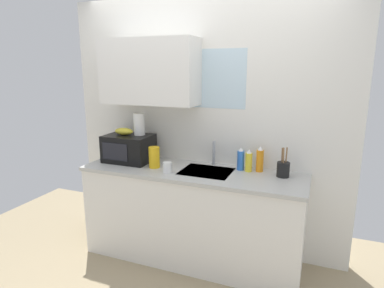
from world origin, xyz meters
TOP-DOWN VIEW (x-y plane):
  - kitchen_wall_assembly at (-0.10, 0.31)m, footprint 2.85×0.42m
  - counter_unit at (0.00, 0.00)m, footprint 2.08×0.63m
  - sink_faucet at (0.13, 0.24)m, footprint 0.03×0.03m
  - microwave at (-0.71, 0.05)m, footprint 0.46×0.35m
  - banana_bunch at (-0.76, 0.05)m, footprint 0.20×0.11m
  - paper_towel_roll at (-0.61, 0.10)m, footprint 0.11×0.11m
  - dish_soap_bottle_blue at (0.41, 0.18)m, footprint 0.07×0.07m
  - dish_soap_bottle_yellow at (0.49, 0.16)m, footprint 0.06×0.06m
  - dish_soap_bottle_orange at (0.59, 0.20)m, footprint 0.07×0.07m
  - cereal_canister at (-0.37, -0.05)m, footprint 0.10×0.10m
  - mug_white at (-0.19, -0.14)m, footprint 0.08×0.08m
  - utensil_crock at (0.81, 0.12)m, footprint 0.11×0.11m

SIDE VIEW (x-z plane):
  - counter_unit at x=0.00m, z-range 0.01..0.91m
  - mug_white at x=-0.19m, z-range 0.90..0.99m
  - utensil_crock at x=0.81m, z-range 0.84..1.10m
  - dish_soap_bottle_yellow at x=0.49m, z-range 0.89..1.10m
  - cereal_canister at x=-0.37m, z-range 0.90..1.10m
  - dish_soap_bottle_blue at x=0.41m, z-range 0.89..1.11m
  - dish_soap_bottle_orange at x=0.59m, z-range 0.89..1.13m
  - sink_faucet at x=0.13m, z-range 0.90..1.14m
  - microwave at x=-0.71m, z-range 0.90..1.17m
  - banana_bunch at x=-0.76m, z-range 1.17..1.24m
  - paper_towel_roll at x=-0.61m, z-range 1.17..1.39m
  - kitchen_wall_assembly at x=-0.10m, z-range 0.12..2.62m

